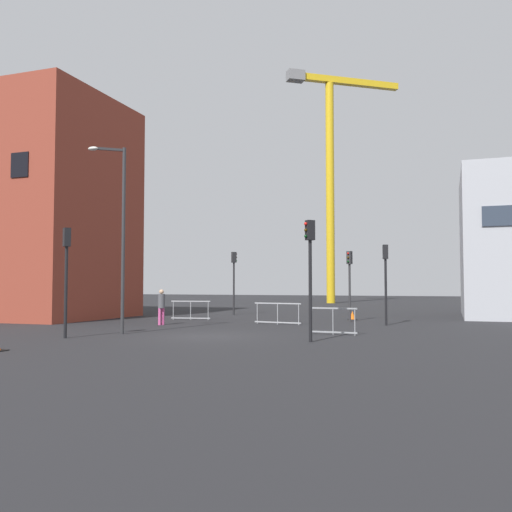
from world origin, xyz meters
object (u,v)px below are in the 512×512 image
at_px(traffic_light_far, 234,273).
at_px(traffic_light_near, 310,260).
at_px(streetlamp_tall, 119,225).
at_px(traffic_light_corner, 349,274).
at_px(traffic_light_median, 66,264).
at_px(pedestrian_walking, 161,304).
at_px(traffic_cone_striped, 352,316).
at_px(traffic_light_island, 386,271).
at_px(construction_crane, 331,158).

bearing_deg(traffic_light_far, traffic_light_near, -59.75).
bearing_deg(streetlamp_tall, traffic_light_near, -3.13).
distance_m(traffic_light_near, traffic_light_corner, 11.05).
distance_m(traffic_light_median, pedestrian_walking, 7.36).
relative_size(streetlamp_tall, traffic_cone_striped, 15.30).
bearing_deg(traffic_light_corner, traffic_light_island, -45.27).
relative_size(construction_crane, traffic_light_far, 6.01).
bearing_deg(construction_crane, streetlamp_tall, -90.99).
distance_m(traffic_light_island, traffic_cone_striped, 5.02).
xyz_separation_m(traffic_light_near, pedestrian_walking, (-8.89, 5.51, -1.82)).
relative_size(streetlamp_tall, traffic_light_median, 1.84).
relative_size(traffic_light_far, traffic_light_median, 1.00).
distance_m(streetlamp_tall, traffic_light_median, 2.81).
relative_size(traffic_light_corner, pedestrian_walking, 2.17).
height_order(traffic_light_median, pedestrian_walking, traffic_light_median).
height_order(construction_crane, pedestrian_walking, construction_crane).
bearing_deg(traffic_cone_striped, traffic_light_far, 162.49).
relative_size(construction_crane, traffic_light_island, 6.30).
bearing_deg(pedestrian_walking, traffic_light_far, 89.94).
bearing_deg(traffic_light_island, pedestrian_walking, -162.30).
xyz_separation_m(traffic_light_corner, traffic_light_median, (-8.47, -12.68, 0.20)).
height_order(traffic_light_far, traffic_light_corner, traffic_light_far).
bearing_deg(traffic_light_corner, traffic_light_median, -123.74).
distance_m(traffic_light_far, traffic_light_corner, 9.37).
bearing_deg(traffic_light_corner, traffic_light_far, 153.36).
bearing_deg(traffic_light_corner, traffic_cone_striped, 94.59).
relative_size(construction_crane, pedestrian_walking, 14.20).
distance_m(traffic_light_near, pedestrian_walking, 10.62).
height_order(traffic_light_island, traffic_cone_striped, traffic_light_island).
relative_size(construction_crane, traffic_light_median, 6.03).
height_order(pedestrian_walking, traffic_cone_striped, pedestrian_walking).
relative_size(traffic_light_island, traffic_cone_striped, 7.95).
relative_size(streetlamp_tall, traffic_light_island, 1.93).
distance_m(traffic_light_median, traffic_cone_striped, 16.73).
relative_size(traffic_light_island, pedestrian_walking, 2.25).
relative_size(traffic_light_far, traffic_cone_striped, 8.34).
xyz_separation_m(traffic_light_far, traffic_light_median, (-0.09, -16.88, -0.01)).
bearing_deg(traffic_light_median, traffic_light_far, 89.69).
height_order(traffic_light_island, traffic_light_corner, traffic_light_island).
relative_size(streetlamp_tall, traffic_light_far, 1.83).
xyz_separation_m(streetlamp_tall, traffic_light_near, (8.05, -0.44, -1.57)).
distance_m(streetlamp_tall, traffic_light_island, 12.96).
bearing_deg(traffic_light_near, traffic_light_median, -169.60).
bearing_deg(pedestrian_walking, streetlamp_tall, -80.54).
bearing_deg(traffic_light_far, streetlamp_tall, -86.78).
bearing_deg(traffic_light_island, traffic_light_corner, 134.73).
bearing_deg(traffic_light_island, traffic_light_far, 148.82).
xyz_separation_m(construction_crane, traffic_light_island, (9.00, -31.10, -13.05)).
xyz_separation_m(traffic_light_median, pedestrian_walking, (0.08, 7.15, -1.74)).
relative_size(construction_crane, traffic_light_corner, 6.55).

